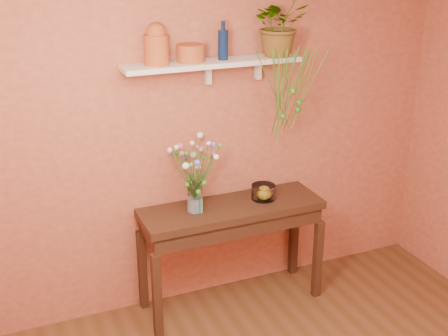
# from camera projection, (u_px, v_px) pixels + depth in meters

# --- Properties ---
(room) EXTENTS (4.04, 4.04, 2.70)m
(room) POSITION_uv_depth(u_px,v_px,m) (354.00, 260.00, 2.70)
(room) COLOR brown
(room) RESTS_ON ground
(sideboard) EXTENTS (1.40, 0.45, 0.85)m
(sideboard) POSITION_uv_depth(u_px,v_px,m) (232.00, 220.00, 4.49)
(sideboard) COLOR #3C2216
(sideboard) RESTS_ON ground
(wall_shelf) EXTENTS (1.30, 0.24, 0.19)m
(wall_shelf) POSITION_uv_depth(u_px,v_px,m) (214.00, 64.00, 4.13)
(wall_shelf) COLOR white
(wall_shelf) RESTS_ON room
(terracotta_jug) EXTENTS (0.20, 0.20, 0.28)m
(terracotta_jug) POSITION_uv_depth(u_px,v_px,m) (156.00, 45.00, 3.92)
(terracotta_jug) COLOR #AD461C
(terracotta_jug) RESTS_ON wall_shelf
(terracotta_pot) EXTENTS (0.24, 0.24, 0.12)m
(terracotta_pot) POSITION_uv_depth(u_px,v_px,m) (191.00, 53.00, 4.05)
(terracotta_pot) COLOR #AD461C
(terracotta_pot) RESTS_ON wall_shelf
(blue_bottle) EXTENTS (0.08, 0.08, 0.27)m
(blue_bottle) POSITION_uv_depth(u_px,v_px,m) (223.00, 44.00, 4.10)
(blue_bottle) COLOR #0A1C3F
(blue_bottle) RESTS_ON wall_shelf
(spider_plant) EXTENTS (0.44, 0.40, 0.45)m
(spider_plant) POSITION_uv_depth(u_px,v_px,m) (280.00, 24.00, 4.20)
(spider_plant) COLOR #32741E
(spider_plant) RESTS_ON wall_shelf
(plant_fronds) EXTENTS (0.54, 0.35, 0.73)m
(plant_fronds) POSITION_uv_depth(u_px,v_px,m) (290.00, 94.00, 4.24)
(plant_fronds) COLOR #32741E
(plant_fronds) RESTS_ON wall_shelf
(glass_vase) EXTENTS (0.11, 0.11, 0.24)m
(glass_vase) POSITION_uv_depth(u_px,v_px,m) (195.00, 199.00, 4.31)
(glass_vase) COLOR white
(glass_vase) RESTS_ON sideboard
(bouquet) EXTENTS (0.42, 0.48, 0.46)m
(bouquet) POSITION_uv_depth(u_px,v_px,m) (194.00, 161.00, 4.21)
(bouquet) COLOR #386B28
(bouquet) RESTS_ON glass_vase
(glass_bowl) EXTENTS (0.19, 0.19, 0.11)m
(glass_bowl) POSITION_uv_depth(u_px,v_px,m) (263.00, 192.00, 4.54)
(glass_bowl) COLOR white
(glass_bowl) RESTS_ON sideboard
(lemon) EXTENTS (0.08, 0.08, 0.08)m
(lemon) POSITION_uv_depth(u_px,v_px,m) (264.00, 193.00, 4.54)
(lemon) COLOR gold
(lemon) RESTS_ON glass_bowl
(carton) EXTENTS (0.06, 0.05, 0.12)m
(carton) POSITION_uv_depth(u_px,v_px,m) (198.00, 205.00, 4.30)
(carton) COLOR teal
(carton) RESTS_ON sideboard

